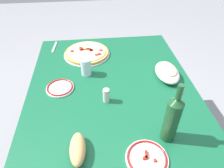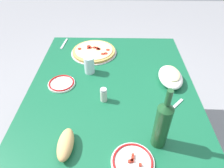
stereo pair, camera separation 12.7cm
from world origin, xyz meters
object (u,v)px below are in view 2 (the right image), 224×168
at_px(dining_table, 112,100).
at_px(side_plate_far, 62,83).
at_px(wine_bottle, 162,124).
at_px(bread_loaf, 66,144).
at_px(baked_pasta_dish, 171,76).
at_px(pepperoni_pizza, 94,51).
at_px(spice_shaker, 104,95).
at_px(side_plate_near, 133,162).
at_px(water_glass, 89,65).

distance_m(dining_table, side_plate_far, 0.35).
height_order(dining_table, wine_bottle, wine_bottle).
bearing_deg(side_plate_far, bread_loaf, -165.32).
relative_size(dining_table, wine_bottle, 3.97).
bearing_deg(baked_pasta_dish, pepperoni_pizza, 57.11).
bearing_deg(spice_shaker, baked_pasta_dish, -66.12).
xyz_separation_m(side_plate_near, bread_loaf, (0.06, 0.31, 0.02)).
height_order(water_glass, spice_shaker, water_glass).
bearing_deg(pepperoni_pizza, water_glass, 178.51).
height_order(pepperoni_pizza, wine_bottle, wine_bottle).
relative_size(baked_pasta_dish, bread_loaf, 1.38).
bearing_deg(spice_shaker, side_plate_near, -159.25).
xyz_separation_m(dining_table, wine_bottle, (-0.40, -0.23, 0.25)).
relative_size(pepperoni_pizza, side_plate_far, 2.06).
bearing_deg(bread_loaf, pepperoni_pizza, -3.54).
relative_size(wine_bottle, bread_loaf, 1.93).
height_order(baked_pasta_dish, side_plate_far, baked_pasta_dish).
relative_size(pepperoni_pizza, water_glass, 3.00).
height_order(baked_pasta_dish, wine_bottle, wine_bottle).
distance_m(wine_bottle, side_plate_far, 0.71).
height_order(water_glass, side_plate_near, water_glass).
bearing_deg(dining_table, baked_pasta_dish, -78.92).
distance_m(side_plate_near, side_plate_far, 0.68).
relative_size(dining_table, baked_pasta_dish, 5.56).
bearing_deg(dining_table, pepperoni_pizza, 20.01).
bearing_deg(dining_table, side_plate_far, 85.60).
distance_m(water_glass, bread_loaf, 0.60).
xyz_separation_m(dining_table, bread_loaf, (-0.44, 0.20, 0.14)).
xyz_separation_m(baked_pasta_dish, side_plate_far, (-0.05, 0.70, -0.03)).
bearing_deg(wine_bottle, water_glass, 34.66).
relative_size(baked_pasta_dish, side_plate_far, 1.39).
bearing_deg(baked_pasta_dish, dining_table, 101.08).
bearing_deg(bread_loaf, wine_bottle, -84.52).
relative_size(water_glass, side_plate_far, 0.69).
bearing_deg(dining_table, spice_shaker, 157.94).
distance_m(dining_table, wine_bottle, 0.52).
xyz_separation_m(wine_bottle, bread_loaf, (-0.04, 0.43, -0.11)).
bearing_deg(side_plate_far, pepperoni_pizza, -24.05).
relative_size(side_plate_near, spice_shaker, 2.22).
height_order(pepperoni_pizza, baked_pasta_dish, baked_pasta_dish).
relative_size(water_glass, spice_shaker, 1.36).
distance_m(pepperoni_pizza, water_glass, 0.26).
height_order(dining_table, side_plate_far, side_plate_far).
relative_size(baked_pasta_dish, side_plate_near, 1.24).
bearing_deg(dining_table, wine_bottle, -150.04).
bearing_deg(water_glass, baked_pasta_dish, -99.40).
distance_m(pepperoni_pizza, spice_shaker, 0.54).
xyz_separation_m(side_plate_far, spice_shaker, (-0.14, -0.28, 0.03)).
bearing_deg(wine_bottle, side_plate_far, 52.71).
distance_m(side_plate_far, spice_shaker, 0.31).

